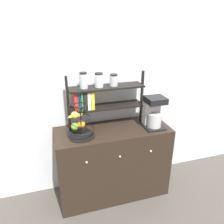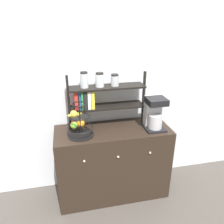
{
  "view_description": "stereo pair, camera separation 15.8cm",
  "coord_description": "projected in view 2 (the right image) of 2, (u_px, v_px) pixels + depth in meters",
  "views": [
    {
      "loc": [
        -0.6,
        -1.72,
        1.89
      ],
      "look_at": [
        -0.01,
        0.24,
        1.03
      ],
      "focal_mm": 35.0,
      "sensor_mm": 36.0,
      "label": 1
    },
    {
      "loc": [
        -0.45,
        -1.76,
        1.89
      ],
      "look_at": [
        -0.01,
        0.24,
        1.03
      ],
      "focal_mm": 35.0,
      "sensor_mm": 36.0,
      "label": 2
    }
  ],
  "objects": [
    {
      "name": "sideboard",
      "position": [
        113.0,
        162.0,
        2.45
      ],
      "size": [
        1.21,
        0.49,
        0.83
      ],
      "color": "black",
      "rests_on": "ground_plane"
    },
    {
      "name": "wall_back",
      "position": [
        107.0,
        79.0,
        2.36
      ],
      "size": [
        7.0,
        0.05,
        2.6
      ],
      "primitive_type": "cube",
      "color": "silver",
      "rests_on": "ground_plane"
    },
    {
      "name": "shelf_hutch",
      "position": [
        98.0,
        94.0,
        2.24
      ],
      "size": [
        0.82,
        0.2,
        0.6
      ],
      "color": "black",
      "rests_on": "sideboard"
    },
    {
      "name": "ground_plane",
      "position": [
        117.0,
        206.0,
        2.4
      ],
      "size": [
        12.0,
        12.0,
        0.0
      ],
      "primitive_type": "plane",
      "color": "#47423D"
    },
    {
      "name": "fruit_stand",
      "position": [
        78.0,
        123.0,
        2.13
      ],
      "size": [
        0.26,
        0.26,
        0.4
      ],
      "color": "black",
      "rests_on": "sideboard"
    },
    {
      "name": "coffee_maker",
      "position": [
        154.0,
        113.0,
        2.27
      ],
      "size": [
        0.21,
        0.24,
        0.34
      ],
      "color": "black",
      "rests_on": "sideboard"
    }
  ]
}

